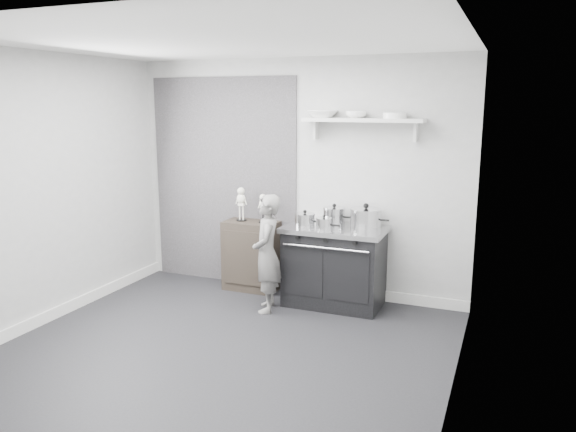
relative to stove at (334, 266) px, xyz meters
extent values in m
plane|color=black|center=(-0.57, -1.48, -0.44)|extent=(4.00, 4.00, 0.00)
cube|color=#9D9D9B|center=(-0.57, 0.32, 0.91)|extent=(4.00, 0.02, 2.70)
cube|color=#9D9D9B|center=(-0.57, -3.28, 0.91)|extent=(4.00, 0.02, 2.70)
cube|color=#9D9D9B|center=(-2.57, -1.48, 0.91)|extent=(0.02, 3.60, 2.70)
cube|color=#9D9D9B|center=(1.43, -1.48, 0.91)|extent=(0.02, 3.60, 2.70)
cube|color=silver|center=(-0.57, -1.48, 2.26)|extent=(4.00, 3.60, 0.02)
cube|color=black|center=(-1.52, 0.31, 0.81)|extent=(1.90, 0.02, 2.50)
cube|color=silver|center=(0.43, 0.30, -0.38)|extent=(2.00, 0.03, 0.12)
cube|color=silver|center=(-2.55, -1.48, -0.38)|extent=(0.03, 3.60, 0.12)
cube|color=silver|center=(0.23, 0.19, 1.58)|extent=(1.30, 0.26, 0.04)
cube|color=silver|center=(-0.32, 0.26, 1.46)|extent=(0.03, 0.12, 0.20)
cube|color=silver|center=(0.78, 0.26, 1.46)|extent=(0.03, 0.12, 0.20)
cube|color=black|center=(0.00, 0.00, -0.03)|extent=(1.04, 0.62, 0.83)
cube|color=silver|center=(0.00, 0.00, 0.41)|extent=(1.10, 0.66, 0.05)
cube|color=black|center=(-0.25, -0.31, -0.01)|extent=(0.44, 0.02, 0.54)
cube|color=black|center=(0.25, -0.31, -0.01)|extent=(0.44, 0.02, 0.54)
cylinder|color=silver|center=(0.00, -0.34, 0.28)|extent=(0.93, 0.02, 0.02)
cylinder|color=black|center=(-0.31, -0.32, 0.36)|extent=(0.04, 0.03, 0.04)
cylinder|color=black|center=(0.00, -0.32, 0.36)|extent=(0.04, 0.03, 0.04)
cylinder|color=black|center=(0.31, -0.32, 0.36)|extent=(0.04, 0.03, 0.04)
cube|color=black|center=(-1.07, 0.13, -0.03)|extent=(0.64, 0.37, 0.83)
imported|color=slate|center=(-0.61, -0.45, 0.19)|extent=(0.44, 0.54, 1.26)
cylinder|color=silver|center=(-0.31, -0.10, 0.50)|extent=(0.22, 0.22, 0.13)
cylinder|color=silver|center=(-0.31, -0.10, 0.57)|extent=(0.22, 0.22, 0.02)
sphere|color=black|center=(-0.31, -0.10, 0.60)|extent=(0.04, 0.04, 0.04)
cylinder|color=black|center=(-0.16, -0.10, 0.50)|extent=(0.10, 0.02, 0.02)
cylinder|color=silver|center=(-0.06, 0.15, 0.52)|extent=(0.24, 0.24, 0.17)
cylinder|color=silver|center=(-0.06, 0.15, 0.61)|extent=(0.25, 0.25, 0.02)
sphere|color=black|center=(-0.06, 0.15, 0.64)|extent=(0.04, 0.04, 0.04)
cylinder|color=black|center=(0.10, 0.15, 0.52)|extent=(0.10, 0.02, 0.02)
cylinder|color=silver|center=(0.31, 0.10, 0.53)|extent=(0.33, 0.33, 0.19)
cylinder|color=silver|center=(0.31, 0.10, 0.64)|extent=(0.34, 0.34, 0.02)
sphere|color=black|center=(0.31, 0.10, 0.67)|extent=(0.06, 0.06, 0.06)
cylinder|color=black|center=(0.52, 0.10, 0.53)|extent=(0.10, 0.02, 0.02)
cylinder|color=silver|center=(-0.07, -0.18, 0.49)|extent=(0.17, 0.17, 0.11)
cylinder|color=silver|center=(-0.07, -0.18, 0.56)|extent=(0.18, 0.18, 0.02)
sphere|color=black|center=(-0.07, -0.18, 0.58)|extent=(0.03, 0.03, 0.03)
cylinder|color=black|center=(0.06, -0.18, 0.49)|extent=(0.10, 0.02, 0.02)
imported|color=white|center=(-0.22, 0.19, 1.64)|extent=(0.32, 0.32, 0.08)
imported|color=white|center=(0.15, 0.19, 1.63)|extent=(0.23, 0.23, 0.07)
cylinder|color=white|center=(0.57, 0.19, 1.63)|extent=(0.24, 0.24, 0.06)
camera|label=1|loc=(1.75, -5.69, 1.76)|focal=35.00mm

